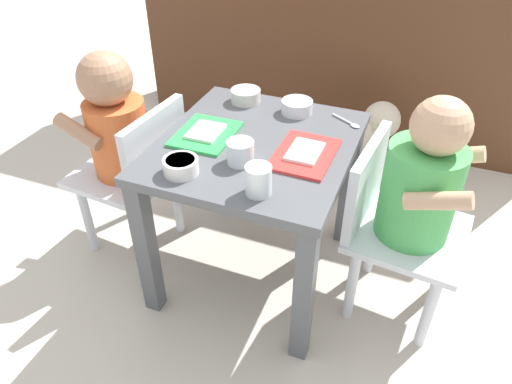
{
  "coord_description": "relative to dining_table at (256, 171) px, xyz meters",
  "views": [
    {
      "loc": [
        0.39,
        -0.98,
        1.08
      ],
      "look_at": [
        0.0,
        0.0,
        0.3
      ],
      "focal_mm": 33.54,
      "sensor_mm": 36.0,
      "label": 1
    }
  ],
  "objects": [
    {
      "name": "ground_plane",
      "position": [
        0.0,
        0.0,
        -0.37
      ],
      "size": [
        7.0,
        7.0,
        0.0
      ],
      "primitive_type": "plane",
      "color": "beige"
    },
    {
      "name": "kitchen_cabinet_back",
      "position": [
        0.0,
        1.04,
        0.15
      ],
      "size": [
        1.71,
        0.37,
        1.03
      ],
      "primitive_type": "cube",
      "color": "#56331E",
      "rests_on": "ground"
    },
    {
      "name": "dining_table",
      "position": [
        0.0,
        0.0,
        0.0
      ],
      "size": [
        0.49,
        0.54,
        0.46
      ],
      "color": "#515459",
      "rests_on": "ground"
    },
    {
      "name": "seated_child_left",
      "position": [
        -0.41,
        -0.02,
        0.04
      ],
      "size": [
        0.3,
        0.3,
        0.64
      ],
      "color": "silver",
      "rests_on": "ground"
    },
    {
      "name": "seated_child_right",
      "position": [
        0.41,
        0.01,
        0.03
      ],
      "size": [
        0.31,
        0.31,
        0.65
      ],
      "color": "silver",
      "rests_on": "ground"
    },
    {
      "name": "dog",
      "position": [
        0.13,
        0.56,
        -0.17
      ],
      "size": [
        0.39,
        0.35,
        0.31
      ],
      "color": "beige",
      "rests_on": "ground"
    },
    {
      "name": "food_tray_left",
      "position": [
        -0.13,
        -0.02,
        0.1
      ],
      "size": [
        0.15,
        0.18,
        0.02
      ],
      "color": "green",
      "rests_on": "dining_table"
    },
    {
      "name": "food_tray_right",
      "position": [
        0.13,
        -0.02,
        0.1
      ],
      "size": [
        0.14,
        0.2,
        0.02
      ],
      "color": "red",
      "rests_on": "dining_table"
    },
    {
      "name": "water_cup_left",
      "position": [
        0.08,
        -0.2,
        0.12
      ],
      "size": [
        0.06,
        0.06,
        0.07
      ],
      "color": "white",
      "rests_on": "dining_table"
    },
    {
      "name": "water_cup_right",
      "position": [
        0.0,
        -0.1,
        0.11
      ],
      "size": [
        0.07,
        0.07,
        0.06
      ],
      "color": "white",
      "rests_on": "dining_table"
    },
    {
      "name": "veggie_bowl_far",
      "position": [
        -0.11,
        0.21,
        0.11
      ],
      "size": [
        0.09,
        0.09,
        0.04
      ],
      "color": "silver",
      "rests_on": "dining_table"
    },
    {
      "name": "veggie_bowl_near",
      "position": [
        -0.11,
        -0.19,
        0.11
      ],
      "size": [
        0.08,
        0.08,
        0.04
      ],
      "color": "white",
      "rests_on": "dining_table"
    },
    {
      "name": "cereal_bowl_right_side",
      "position": [
        0.05,
        0.19,
        0.11
      ],
      "size": [
        0.09,
        0.09,
        0.04
      ],
      "color": "white",
      "rests_on": "dining_table"
    },
    {
      "name": "spoon_by_left_tray",
      "position": [
        0.2,
        0.18,
        0.09
      ],
      "size": [
        0.09,
        0.06,
        0.01
      ],
      "color": "silver",
      "rests_on": "dining_table"
    }
  ]
}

